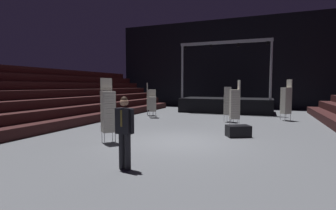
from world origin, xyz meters
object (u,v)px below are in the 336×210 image
at_px(chair_stack_front_left, 153,104).
at_px(equipment_road_case, 238,131).
at_px(man_with_tie, 124,128).
at_px(chair_stack_rear_left, 235,104).
at_px(chair_stack_mid_left, 286,100).
at_px(chair_stack_mid_right, 108,111).
at_px(stage_riser, 226,104).
at_px(chair_stack_mid_centre, 150,99).
at_px(chair_stack_front_right, 229,105).

xyz_separation_m(chair_stack_front_left, equipment_road_case, (5.71, -4.26, -0.67)).
xyz_separation_m(man_with_tie, chair_stack_rear_left, (1.71, 7.53, 0.14)).
bearing_deg(chair_stack_mid_left, chair_stack_mid_right, 108.62).
relative_size(stage_riser, chair_stack_mid_centre, 3.03).
height_order(stage_riser, chair_stack_front_right, stage_riser).
distance_m(chair_stack_front_left, chair_stack_mid_left, 7.94).
height_order(man_with_tie, chair_stack_mid_left, chair_stack_mid_left).
bearing_deg(chair_stack_mid_left, stage_riser, 11.55).
bearing_deg(equipment_road_case, chair_stack_mid_centre, 140.50).
xyz_separation_m(chair_stack_front_right, chair_stack_rear_left, (0.50, -1.60, 0.17)).
bearing_deg(chair_stack_mid_left, equipment_road_case, 124.75).
relative_size(chair_stack_mid_centre, chair_stack_rear_left, 0.96).
bearing_deg(chair_stack_front_left, equipment_road_case, 118.22).
relative_size(stage_riser, chair_stack_front_right, 3.42).
xyz_separation_m(chair_stack_mid_left, chair_stack_mid_centre, (-8.41, -0.61, -0.08)).
bearing_deg(chair_stack_mid_centre, equipment_road_case, 21.04).
relative_size(chair_stack_front_right, chair_stack_mid_left, 0.82).
height_order(chair_stack_mid_centre, chair_stack_rear_left, chair_stack_rear_left).
bearing_deg(chair_stack_mid_right, equipment_road_case, 165.67).
bearing_deg(stage_riser, chair_stack_mid_right, -100.43).
xyz_separation_m(stage_riser, chair_stack_front_right, (0.95, -5.46, 0.38)).
bearing_deg(chair_stack_front_left, chair_stack_mid_right, 77.23).
bearing_deg(equipment_road_case, chair_stack_front_left, 143.30).
distance_m(chair_stack_front_left, equipment_road_case, 7.15).
xyz_separation_m(chair_stack_front_left, chair_stack_mid_left, (7.77, 1.58, 0.29)).
height_order(man_with_tie, chair_stack_front_right, chair_stack_front_right).
height_order(man_with_tie, chair_stack_mid_right, chair_stack_mid_right).
distance_m(chair_stack_front_right, chair_stack_mid_centre, 5.55).
height_order(chair_stack_front_left, equipment_road_case, chair_stack_front_left).
distance_m(man_with_tie, chair_stack_front_right, 9.21).
xyz_separation_m(stage_riser, chair_stack_front_left, (-3.82, -5.22, 0.29)).
height_order(chair_stack_front_left, chair_stack_mid_left, chair_stack_mid_left).
distance_m(chair_stack_mid_left, chair_stack_mid_right, 10.69).
relative_size(chair_stack_mid_centre, equipment_road_case, 2.47).
relative_size(stage_riser, chair_stack_front_left, 3.75).
bearing_deg(chair_stack_front_left, chair_stack_front_right, 152.07).
bearing_deg(chair_stack_front_left, stage_riser, -151.26).
bearing_deg(chair_stack_mid_left, chair_stack_rear_left, 108.13).
bearing_deg(chair_stack_rear_left, stage_riser, -7.19).
height_order(chair_stack_rear_left, equipment_road_case, chair_stack_rear_left).
relative_size(stage_riser, chair_stack_rear_left, 2.92).
distance_m(chair_stack_rear_left, equipment_road_case, 2.62).
distance_m(chair_stack_front_left, chair_stack_rear_left, 5.59).
relative_size(chair_stack_mid_right, chair_stack_mid_centre, 1.04).
bearing_deg(equipment_road_case, chair_stack_front_right, 103.10).
xyz_separation_m(chair_stack_mid_left, chair_stack_rear_left, (-2.50, -3.42, -0.04)).
bearing_deg(chair_stack_rear_left, chair_stack_front_left, 51.93).
bearing_deg(chair_stack_mid_right, stage_riser, -149.23).
distance_m(man_with_tie, chair_stack_mid_right, 3.03).
xyz_separation_m(chair_stack_mid_centre, chair_stack_rear_left, (5.92, -2.82, 0.04)).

